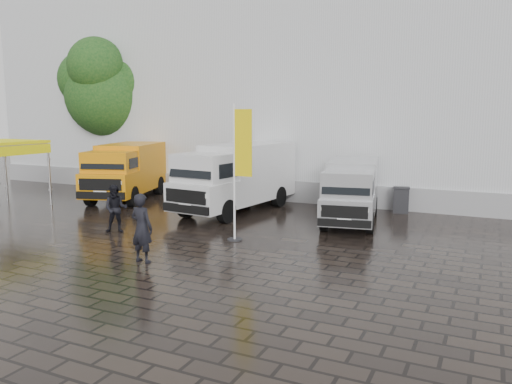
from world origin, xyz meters
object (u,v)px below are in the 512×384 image
Objects in this scene: van_white at (236,178)px; wheelie_bin at (401,200)px; van_silver at (351,192)px; person_tent at (116,209)px; flagpole at (239,167)px; van_yellow at (127,172)px; person_front at (142,228)px.

wheelie_bin is at bearing 30.21° from van_white.
van_silver is 3.23× the size of person_tent.
van_white reaches higher than person_tent.
wheelie_bin is at bearing 61.15° from flagpole.
van_yellow is 12.76m from wheelie_bin.
wheelie_bin is at bearing -112.56° from person_front.
van_silver reaches higher than person_tent.
person_tent is at bearing -105.05° from van_white.
flagpole is at bearing -129.00° from wheelie_bin.
flagpole is at bearing -130.53° from van_silver.
van_white is 7.71m from person_front.
wheelie_bin is at bearing -7.07° from van_yellow.
van_white is 6.97m from wheelie_bin.
van_yellow reaches higher than van_silver.
flagpole reaches higher than person_front.
wheelie_bin is 0.66× the size of person_tent.
van_white is at bearing -21.79° from van_yellow.
wheelie_bin is at bearing 11.51° from person_tent.
van_silver reaches higher than wheelie_bin.
wheelie_bin is (1.39, 2.79, -0.62)m from van_silver.
van_silver is 1.22× the size of flagpole.
van_yellow is 3.46× the size of person_tent.
van_white reaches higher than van_silver.
van_white is at bearing -77.76° from person_front.
person_front is (1.08, -7.63, -0.44)m from van_white.
flagpole reaches higher than van_yellow.
van_white is 1.48× the size of flagpole.
flagpole is (-2.54, -4.33, 1.26)m from van_silver.
person_tent is (-2.02, -5.13, -0.58)m from van_white.
flagpole reaches higher than van_silver.
van_yellow is at bearing 94.78° from person_tent.
van_silver is at bearing -112.68° from person_front.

